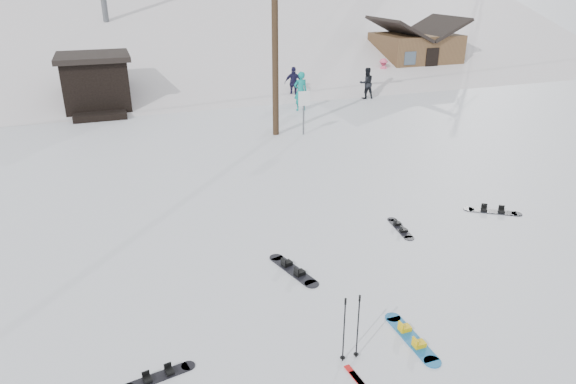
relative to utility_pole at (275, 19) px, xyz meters
name	(u,v)px	position (x,y,z in m)	size (l,w,h in m)	color
ground	(417,359)	(-2.00, -14.00, -4.68)	(200.00, 200.00, 0.00)	silver
ski_slope	(154,140)	(-2.00, 41.00, -16.68)	(60.00, 75.00, 45.00)	silver
ridge_right	(448,115)	(36.00, 36.00, -15.68)	(34.00, 85.00, 36.00)	silver
treeline_right	(488,36)	(34.00, 28.00, -4.68)	(20.00, 60.00, 10.00)	black
treeline_crest	(126,16)	(-2.00, 72.00, -4.68)	(50.00, 6.00, 10.00)	black
utility_pole	(275,19)	(0.00, 0.00, 0.00)	(2.00, 0.26, 9.00)	#3A2819
trail_sign	(304,105)	(1.10, -0.42, -3.41)	(0.50, 0.09, 1.85)	#595B60
lift_hut	(96,83)	(-7.00, 6.94, -3.32)	(3.40, 4.10, 2.75)	black
cabin	(415,53)	(13.00, 10.00, -3.20)	(5.39, 4.40, 3.77)	brown
hero_snowboard	(411,338)	(-1.80, -13.50, -4.65)	(0.32, 1.65, 0.12)	#1A69A9
ski_poles	(351,328)	(-3.13, -13.59, -4.01)	(0.36, 0.10, 1.30)	black
board_scatter_a	(159,376)	(-6.37, -12.93, -4.66)	(1.27, 0.44, 0.09)	black
board_scatter_b	(293,270)	(-3.06, -10.51, -4.65)	(0.70, 1.66, 0.12)	black
board_scatter_d	(493,211)	(3.42, -9.45, -4.65)	(1.38, 1.02, 0.11)	black
board_scatter_f	(400,228)	(0.37, -9.49, -4.66)	(0.39, 1.36, 0.10)	black
skier_teal	(301,91)	(2.48, 3.57, -3.72)	(0.70, 0.46, 1.92)	#0D857F
skier_dark	(366,83)	(6.81, 4.89, -3.85)	(0.81, 0.63, 1.66)	black
skier_pink	(383,71)	(9.66, 8.17, -3.91)	(1.00, 0.57, 1.54)	#E85277
skier_navy	(294,83)	(3.03, 6.04, -3.81)	(1.02, 0.42, 1.74)	#191638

